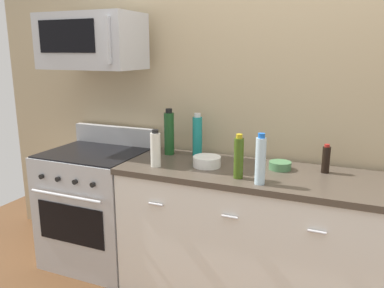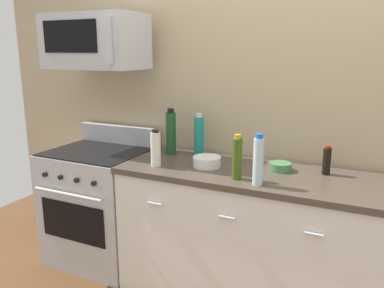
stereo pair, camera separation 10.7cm
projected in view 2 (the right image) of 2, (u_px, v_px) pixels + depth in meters
back_wall at (300, 100)px, 2.70m from camera, size 5.26×0.10×2.70m
counter_unit at (279, 243)px, 2.54m from camera, size 2.17×0.66×0.92m
range_oven at (101, 204)px, 3.16m from camera, size 0.76×0.69×1.07m
microwave at (95, 42)px, 2.90m from camera, size 0.74×0.44×0.40m
bottle_soy_sauce_dark at (327, 161)px, 2.45m from camera, size 0.05×0.05×0.19m
bottle_olive_oil at (237, 158)px, 2.36m from camera, size 0.06×0.06×0.28m
bottle_water_clear at (258, 161)px, 2.24m from camera, size 0.06×0.06×0.31m
bottle_wine_green at (171, 133)px, 2.92m from camera, size 0.08×0.08×0.35m
bottle_vinegar_white at (156, 149)px, 2.62m from camera, size 0.07×0.07×0.25m
bottle_sparkling_teal at (199, 136)px, 2.88m from camera, size 0.07×0.07×0.32m
bowl_green_glaze at (280, 166)px, 2.55m from camera, size 0.15×0.15×0.05m
bowl_white_ceramic at (207, 161)px, 2.63m from camera, size 0.19×0.19×0.07m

